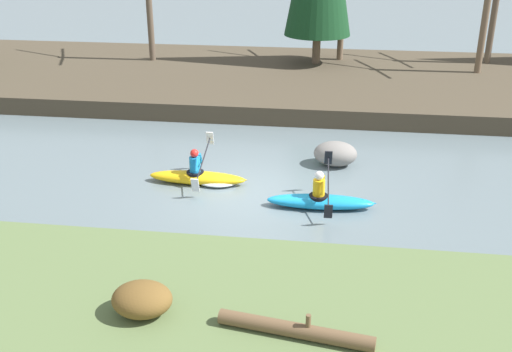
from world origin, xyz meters
The scene contains 9 objects.
ground_plane centered at (0.00, 0.00, 0.00)m, with size 90.00×90.00×0.00m, color slate.
riverbank_far centered at (0.00, 10.93, 0.33)m, with size 44.00×10.63×0.66m.
bare_tree_mid_upstream centered at (2.20, 13.85, 3.33)m, with size 3.14×3.11×5.66m.
bare_tree_downstream centered at (8.86, 13.97, 3.43)m, with size 3.26×3.22×5.89m.
shrub_clump_second centered at (-0.85, -6.58, 1.12)m, with size 0.99×0.83×0.54m.
kayaker_lead centered at (1.86, -0.60, 0.22)m, with size 2.78×2.07×1.20m.
kayaker_middle centered at (-1.47, 0.46, 0.20)m, with size 2.77×2.06×1.20m.
boulder_midstream centered at (2.17, 2.32, 0.36)m, with size 1.28×1.00×0.72m.
driftwood_log centered at (1.65, -6.83, 0.98)m, with size 2.45×0.62×0.44m.
Camera 1 is at (2.06, -14.31, 6.79)m, focal length 42.00 mm.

